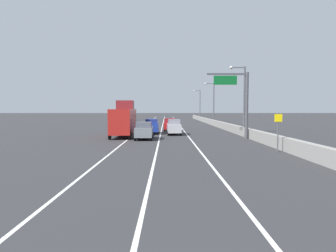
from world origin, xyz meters
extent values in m
plane|color=#2D2D30|center=(0.00, 64.00, 0.00)|extent=(320.00, 320.00, 0.00)
cube|color=silver|center=(-5.50, 55.00, 0.00)|extent=(0.16, 130.00, 0.00)
cube|color=silver|center=(-2.00, 55.00, 0.00)|extent=(0.16, 130.00, 0.00)
cube|color=silver|center=(1.50, 55.00, 0.00)|extent=(0.16, 130.00, 0.00)
cube|color=gray|center=(8.46, 40.00, 0.55)|extent=(0.60, 120.00, 1.10)
cylinder|color=#47474C|center=(7.86, 29.82, 3.75)|extent=(0.36, 0.36, 7.50)
cube|color=#47474C|center=(5.61, 29.82, 7.30)|extent=(4.50, 0.20, 0.20)
cube|color=#0C5923|center=(5.39, 29.70, 6.60)|extent=(2.60, 0.10, 1.00)
cylinder|color=#4C4C51|center=(7.56, 19.77, 1.20)|extent=(0.10, 0.10, 2.40)
cube|color=yellow|center=(7.56, 19.73, 2.70)|extent=(0.60, 0.04, 0.60)
cylinder|color=#4C4C51|center=(9.17, 35.71, 4.50)|extent=(0.24, 0.24, 9.00)
cube|color=#4C4C51|center=(8.27, 35.71, 8.85)|extent=(1.80, 0.12, 0.12)
sphere|color=beige|center=(7.37, 35.71, 8.85)|extent=(0.44, 0.44, 0.44)
cylinder|color=#4C4C51|center=(9.11, 60.24, 4.50)|extent=(0.24, 0.24, 9.00)
cube|color=#4C4C51|center=(8.21, 60.24, 8.85)|extent=(1.80, 0.12, 0.12)
sphere|color=beige|center=(7.31, 60.24, 8.85)|extent=(0.44, 0.44, 0.44)
cylinder|color=#4C4C51|center=(8.97, 84.76, 4.50)|extent=(0.24, 0.24, 9.00)
cube|color=#4C4C51|center=(8.07, 84.76, 8.85)|extent=(1.80, 0.12, 0.12)
sphere|color=beige|center=(7.17, 84.76, 8.85)|extent=(0.44, 0.44, 0.44)
cube|color=#1E389E|center=(-3.23, 36.77, 0.88)|extent=(1.91, 4.25, 1.08)
cube|color=navy|center=(-3.22, 36.35, 1.72)|extent=(1.64, 1.93, 0.60)
cylinder|color=black|center=(-4.09, 38.40, 0.34)|extent=(0.24, 0.68, 0.68)
cylinder|color=black|center=(-2.44, 38.44, 0.34)|extent=(0.24, 0.68, 0.68)
cylinder|color=black|center=(-4.02, 35.10, 0.34)|extent=(0.24, 0.68, 0.68)
cylinder|color=black|center=(-2.37, 35.14, 0.34)|extent=(0.24, 0.68, 0.68)
cube|color=slate|center=(-3.69, 29.31, 0.84)|extent=(1.92, 4.10, 1.01)
cube|color=#4D505A|center=(-3.69, 28.91, 1.65)|extent=(1.67, 1.85, 0.60)
cylinder|color=black|center=(-4.57, 30.89, 0.34)|extent=(0.23, 0.68, 0.68)
cylinder|color=black|center=(-2.86, 30.91, 0.34)|extent=(0.23, 0.68, 0.68)
cylinder|color=black|center=(-4.52, 27.72, 0.34)|extent=(0.23, 0.68, 0.68)
cylinder|color=black|center=(-2.82, 27.74, 0.34)|extent=(0.23, 0.68, 0.68)
cube|color=#B7B7BC|center=(-0.23, 35.30, 0.87)|extent=(1.84, 4.58, 1.06)
cube|color=gray|center=(-0.22, 34.85, 1.70)|extent=(1.56, 2.08, 0.60)
cylinder|color=black|center=(-1.06, 37.09, 0.34)|extent=(0.24, 0.69, 0.68)
cylinder|color=black|center=(0.49, 37.14, 0.34)|extent=(0.24, 0.69, 0.68)
cylinder|color=black|center=(-0.95, 33.46, 0.34)|extent=(0.24, 0.69, 0.68)
cylinder|color=black|center=(0.60, 33.51, 0.34)|extent=(0.24, 0.69, 0.68)
cube|color=red|center=(-0.71, 41.92, 0.84)|extent=(1.77, 4.44, 1.00)
cube|color=maroon|center=(-0.71, 41.47, 1.64)|extent=(1.55, 2.00, 0.60)
cylinder|color=black|center=(-1.52, 43.68, 0.34)|extent=(0.22, 0.68, 0.68)
cylinder|color=black|center=(0.08, 43.69, 0.34)|extent=(0.22, 0.68, 0.68)
cylinder|color=black|center=(-1.51, 40.15, 0.34)|extent=(0.22, 0.68, 0.68)
cylinder|color=black|center=(0.09, 40.15, 0.34)|extent=(0.22, 0.68, 0.68)
cube|color=#A51E19|center=(-6.41, 32.23, 1.93)|extent=(2.51, 7.82, 2.85)
cube|color=maroon|center=(-6.44, 33.94, 3.90)|extent=(2.14, 1.74, 1.10)
cylinder|color=black|center=(-7.58, 35.41, 0.50)|extent=(0.23, 1.00, 1.00)
cylinder|color=black|center=(-5.34, 35.44, 0.50)|extent=(0.23, 1.00, 1.00)
cylinder|color=black|center=(-7.49, 29.02, 0.50)|extent=(0.23, 1.00, 1.00)
cylinder|color=black|center=(-5.25, 29.05, 0.50)|extent=(0.23, 1.00, 1.00)
camera|label=1|loc=(-1.21, -2.79, 3.42)|focal=30.87mm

